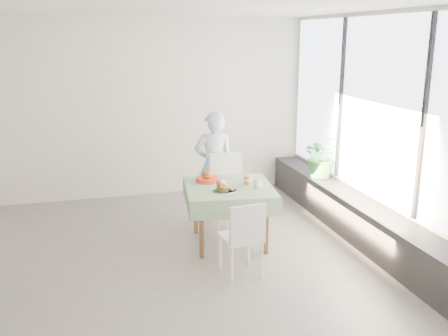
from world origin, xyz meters
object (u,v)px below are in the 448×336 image
object	(u,v)px
chair_near	(241,252)
diner	(214,165)
main_dish	(223,188)
juice_cup_orange	(247,179)
cafe_table	(229,208)
chair_far	(229,203)
potted_plant	(322,156)

from	to	relation	value
chair_near	diner	distance (m)	1.88
diner	main_dish	size ratio (longest dim) A/B	5.24
juice_cup_orange	cafe_table	bearing A→B (deg)	-176.86
chair_far	chair_near	distance (m)	1.51
chair_near	potted_plant	world-z (taller)	potted_plant
cafe_table	main_dish	xyz separation A→B (m)	(-0.13, -0.20, 0.33)
cafe_table	potted_plant	size ratio (longest dim) A/B	1.83
cafe_table	potted_plant	bearing A→B (deg)	27.09
cafe_table	potted_plant	xyz separation A→B (m)	(1.64, 0.84, 0.36)
juice_cup_orange	potted_plant	size ratio (longest dim) A/B	0.45
chair_near	diner	xyz separation A→B (m)	(0.16, 1.81, 0.50)
chair_far	juice_cup_orange	bearing A→B (deg)	-84.18
cafe_table	chair_far	world-z (taller)	chair_far
main_dish	cafe_table	bearing A→B (deg)	57.60
juice_cup_orange	chair_far	bearing A→B (deg)	95.82
chair_far	chair_near	bearing A→B (deg)	-100.71
juice_cup_orange	diner	bearing A→B (deg)	100.94
diner	cafe_table	bearing A→B (deg)	90.98
chair_far	main_dish	world-z (taller)	chair_far
chair_near	main_dish	distance (m)	0.84
diner	main_dish	xyz separation A→B (m)	(-0.18, -1.16, 0.03)
diner	potted_plant	xyz separation A→B (m)	(1.59, -0.12, 0.06)
diner	potted_plant	size ratio (longest dim) A/B	2.40
chair_far	diner	xyz separation A→B (m)	(-0.12, 0.33, 0.46)
juice_cup_orange	main_dish	bearing A→B (deg)	-149.84
diner	main_dish	world-z (taller)	diner
main_dish	juice_cup_orange	distance (m)	0.42
potted_plant	chair_near	bearing A→B (deg)	-136.03
chair_near	potted_plant	xyz separation A→B (m)	(1.75, 1.69, 0.56)
juice_cup_orange	chair_near	bearing A→B (deg)	-111.72
potted_plant	chair_far	bearing A→B (deg)	-171.89
diner	juice_cup_orange	size ratio (longest dim) A/B	5.36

